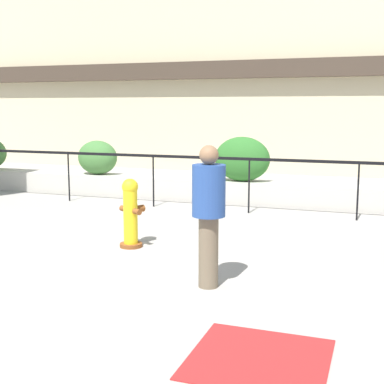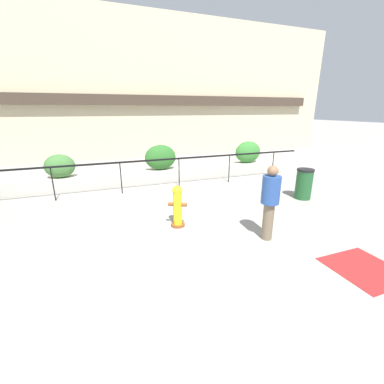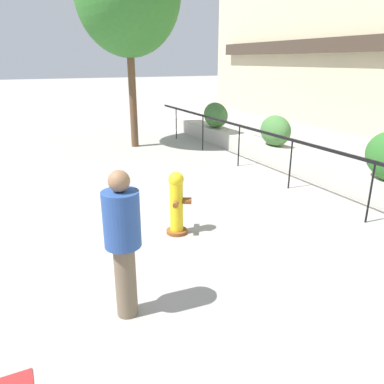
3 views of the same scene
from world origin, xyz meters
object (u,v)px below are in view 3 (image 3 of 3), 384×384
Objects in this scene: hedge_bush_1 at (275,131)px; pedestrian at (123,237)px; hedge_bush_0 at (216,115)px; fire_hydrant at (177,203)px.

pedestrian reaches higher than hedge_bush_1.
fire_hydrant is at bearing -33.97° from hedge_bush_0.
hedge_bush_1 is (3.42, 0.00, -0.01)m from hedge_bush_0.
hedge_bush_0 is at bearing 146.03° from fire_hydrant.
hedge_bush_1 is 5.34m from fire_hydrant.
hedge_bush_1 is 7.47m from pedestrian.
hedge_bush_0 is 3.42m from hedge_bush_1.
fire_hydrant is 2.25m from pedestrian.
hedge_bush_0 is 1.20× the size of hedge_bush_1.
pedestrian reaches higher than hedge_bush_0.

